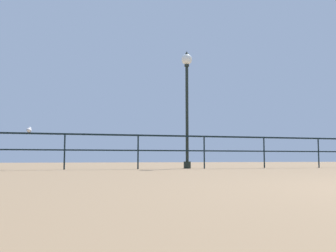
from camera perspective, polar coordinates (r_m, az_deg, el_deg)
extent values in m
cube|color=black|center=(11.97, 5.48, -1.59)|extent=(25.51, 0.05, 0.05)
cube|color=black|center=(11.95, 5.50, -3.76)|extent=(25.51, 0.04, 0.04)
cylinder|color=black|center=(11.10, -15.38, -3.78)|extent=(0.04, 0.04, 1.01)
cylinder|color=black|center=(11.34, -4.55, -3.96)|extent=(0.04, 0.04, 1.01)
cylinder|color=black|center=(11.95, 5.50, -4.00)|extent=(0.04, 0.04, 1.01)
cylinder|color=black|center=(12.89, 14.33, -3.94)|extent=(0.04, 0.04, 1.01)
cylinder|color=black|center=(14.09, 21.82, -3.82)|extent=(0.04, 0.04, 1.01)
cylinder|color=black|center=(12.04, 2.93, -5.91)|extent=(0.23, 0.23, 0.22)
cylinder|color=black|center=(12.13, 2.89, 1.91)|extent=(0.10, 0.10, 3.08)
cylinder|color=black|center=(12.42, 2.86, 9.12)|extent=(0.15, 0.15, 0.06)
sphere|color=white|center=(12.47, 2.86, 10.02)|extent=(0.35, 0.35, 0.35)
cone|color=black|center=(12.53, 2.85, 11.01)|extent=(0.11, 0.11, 0.10)
ellipsoid|color=white|center=(11.16, -20.28, -0.61)|extent=(0.15, 0.23, 0.12)
ellipsoid|color=gray|center=(11.16, -20.28, -0.51)|extent=(0.12, 0.21, 0.04)
sphere|color=white|center=(11.26, -20.20, -0.36)|extent=(0.10, 0.10, 0.10)
cone|color=gold|center=(11.33, -20.15, -0.39)|extent=(0.04, 0.05, 0.04)
cube|color=gray|center=(11.04, -20.38, -0.53)|extent=(0.06, 0.08, 0.02)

